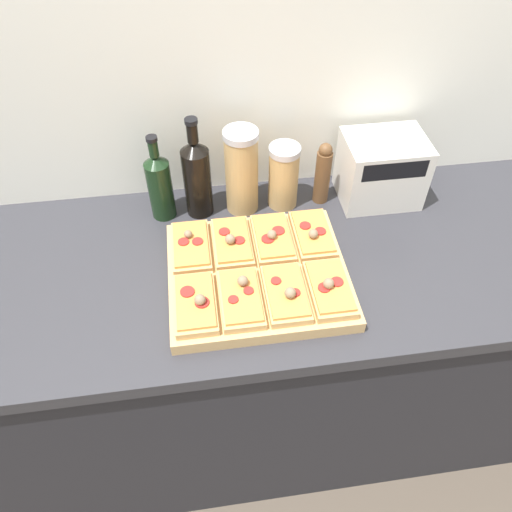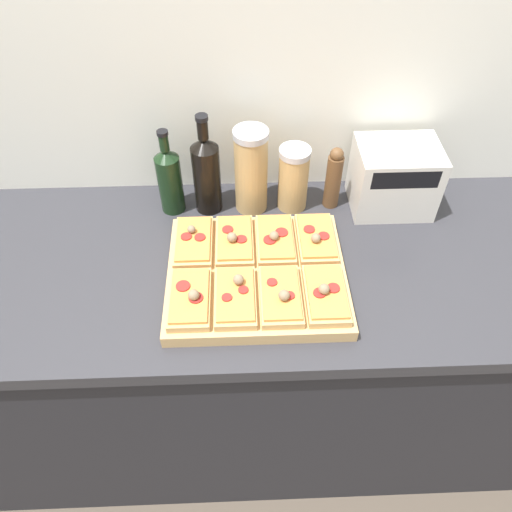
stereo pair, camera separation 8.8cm
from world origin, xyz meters
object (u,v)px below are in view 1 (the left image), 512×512
object	(u,v)px
wine_bottle	(197,176)
toaster_oven	(381,169)
cutting_board	(258,275)
pepper_mill	(323,173)
olive_oil_bottle	(160,185)
grain_jar_tall	(242,171)
grain_jar_short	(283,176)

from	to	relation	value
wine_bottle	toaster_oven	bearing A→B (deg)	-0.67
cutting_board	toaster_oven	xyz separation A→B (m)	(0.40, 0.28, 0.08)
cutting_board	pepper_mill	bearing A→B (deg)	51.27
olive_oil_bottle	pepper_mill	world-z (taller)	olive_oil_bottle
pepper_mill	olive_oil_bottle	bearing A→B (deg)	180.00
wine_bottle	grain_jar_tall	xyz separation A→B (m)	(0.12, 0.00, 0.00)
cutting_board	toaster_oven	world-z (taller)	toaster_oven
toaster_oven	grain_jar_short	bearing A→B (deg)	178.75
toaster_oven	grain_jar_tall	bearing A→B (deg)	179.12
olive_oil_bottle	grain_jar_tall	bearing A→B (deg)	0.00
toaster_oven	olive_oil_bottle	bearing A→B (deg)	179.44
grain_jar_short	pepper_mill	xyz separation A→B (m)	(0.11, 0.00, -0.00)
olive_oil_bottle	grain_jar_tall	xyz separation A→B (m)	(0.23, 0.00, 0.02)
olive_oil_bottle	cutting_board	bearing A→B (deg)	-51.01
olive_oil_bottle	grain_jar_tall	world-z (taller)	olive_oil_bottle
cutting_board	grain_jar_short	distance (m)	0.32
olive_oil_bottle	wine_bottle	distance (m)	0.10
wine_bottle	toaster_oven	distance (m)	0.53
grain_jar_short	toaster_oven	world-z (taller)	same
cutting_board	grain_jar_short	bearing A→B (deg)	68.07
cutting_board	olive_oil_bottle	size ratio (longest dim) A/B	1.71
cutting_board	olive_oil_bottle	world-z (taller)	olive_oil_bottle
cutting_board	toaster_oven	bearing A→B (deg)	34.94
olive_oil_bottle	grain_jar_tall	size ratio (longest dim) A/B	1.02
grain_jar_tall	grain_jar_short	world-z (taller)	grain_jar_tall
cutting_board	pepper_mill	xyz separation A→B (m)	(0.23, 0.28, 0.08)
grain_jar_tall	pepper_mill	world-z (taller)	grain_jar_tall
olive_oil_bottle	wine_bottle	xyz separation A→B (m)	(0.10, 0.00, 0.02)
cutting_board	grain_jar_short	world-z (taller)	grain_jar_short
grain_jar_tall	pepper_mill	distance (m)	0.23
olive_oil_bottle	grain_jar_short	distance (m)	0.35
cutting_board	wine_bottle	distance (m)	0.33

